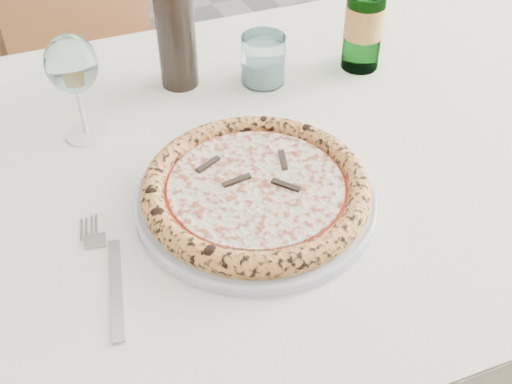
# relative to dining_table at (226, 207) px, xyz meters

# --- Properties ---
(dining_table) EXTENTS (1.51, 0.99, 0.76)m
(dining_table) POSITION_rel_dining_table_xyz_m (0.00, 0.00, 0.00)
(dining_table) COLOR brown
(dining_table) RESTS_ON floor
(chair_far) EXTENTS (0.56, 0.56, 0.93)m
(chair_far) POSITION_rel_dining_table_xyz_m (0.04, 0.81, -0.13)
(chair_far) COLOR brown
(chair_far) RESTS_ON floor
(plate) EXTENTS (0.32, 0.32, 0.02)m
(plate) POSITION_rel_dining_table_xyz_m (-0.00, -0.10, 0.10)
(plate) COLOR silver
(plate) RESTS_ON dining_table
(pizza) EXTENTS (0.30, 0.30, 0.03)m
(pizza) POSITION_rel_dining_table_xyz_m (-0.00, -0.10, 0.12)
(pizza) COLOR #F0D67E
(pizza) RESTS_ON plate
(fork) EXTENTS (0.06, 0.22, 0.00)m
(fork) POSITION_rel_dining_table_xyz_m (-0.21, -0.13, 0.09)
(fork) COLOR #9C9C9C
(fork) RESTS_ON dining_table
(wine_glass) EXTENTS (0.07, 0.07, 0.16)m
(wine_glass) POSITION_rel_dining_table_xyz_m (-0.16, 0.15, 0.21)
(wine_glass) COLOR white
(wine_glass) RESTS_ON dining_table
(tumbler) EXTENTS (0.07, 0.07, 0.08)m
(tumbler) POSITION_rel_dining_table_xyz_m (0.15, 0.16, 0.12)
(tumbler) COLOR silver
(tumbler) RESTS_ON dining_table
(beer_bottle) EXTENTS (0.06, 0.06, 0.25)m
(beer_bottle) POSITION_rel_dining_table_xyz_m (0.32, 0.13, 0.19)
(beer_bottle) COLOR #347A3B
(beer_bottle) RESTS_ON dining_table
(wine_bottle) EXTENTS (0.06, 0.06, 0.25)m
(wine_bottle) POSITION_rel_dining_table_xyz_m (0.02, 0.22, 0.20)
(wine_bottle) COLOR black
(wine_bottle) RESTS_ON dining_table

